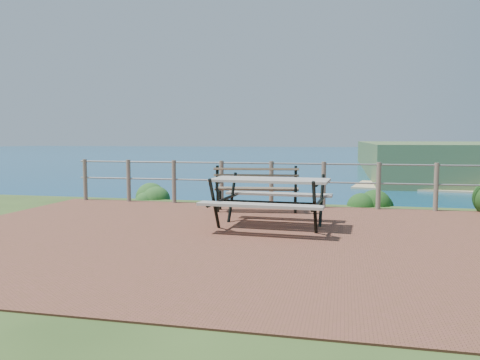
% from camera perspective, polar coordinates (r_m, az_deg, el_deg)
% --- Properties ---
extents(ground, '(10.00, 7.00, 0.12)m').
position_cam_1_polar(ground, '(7.27, -0.23, -6.98)').
color(ground, brown).
rests_on(ground, ground).
extents(ocean, '(1200.00, 1200.00, 0.00)m').
position_cam_1_polar(ocean, '(206.94, 12.18, 4.50)').
color(ocean, '#155680').
rests_on(ocean, ground).
extents(safety_railing, '(9.40, 0.10, 1.00)m').
position_cam_1_polar(safety_railing, '(10.45, 3.84, -0.14)').
color(safety_railing, '#6B5B4C').
rests_on(safety_railing, ground).
extents(picnic_table, '(2.00, 1.70, 0.83)m').
position_cam_1_polar(picnic_table, '(7.90, 3.65, -2.15)').
color(picnic_table, '#9D998D').
rests_on(picnic_table, ground).
extents(park_bench, '(1.74, 0.62, 0.96)m').
position_cam_1_polar(park_bench, '(9.60, 2.07, -0.23)').
color(park_bench, brown).
rests_on(park_bench, ground).
extents(shrub_lip_west, '(0.79, 0.79, 0.54)m').
position_cam_1_polar(shrub_lip_west, '(12.09, -10.34, -2.24)').
color(shrub_lip_west, '#275720').
rests_on(shrub_lip_west, ground).
extents(shrub_lip_east, '(0.74, 0.74, 0.48)m').
position_cam_1_polar(shrub_lip_east, '(11.25, 15.72, -2.89)').
color(shrub_lip_east, '#123B14').
rests_on(shrub_lip_east, ground).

